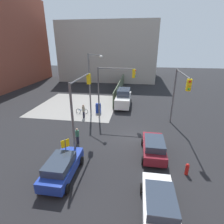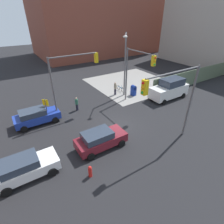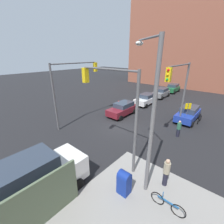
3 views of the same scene
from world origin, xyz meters
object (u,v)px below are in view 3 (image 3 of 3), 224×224
object	(u,v)px
traffic_signal_nw_corner	(179,86)
pedestrian_crossing	(179,128)
sedan_green	(173,88)
traffic_signal_se_corner	(73,81)
mailbox_blue	(124,182)
street_lamp_corner	(150,110)
hatchback_maroon	(123,109)
hatchback_blue	(188,113)
traffic_signal_ne_corner	(113,100)
sedan_white	(146,99)
fire_hydrant	(119,104)
van_white_delivery	(32,182)
bicycle_leaning_on_fence	(167,204)
pedestrian_waiting	(166,172)
bicycle_at_crosswalk	(200,119)
sedan_gray	(161,93)

from	to	relation	value
traffic_signal_nw_corner	pedestrian_crossing	size ratio (longest dim) A/B	4.03
sedan_green	pedestrian_crossing	xyz separation A→B (m)	(17.38, 6.82, -0.01)
traffic_signal_se_corner	mailbox_blue	bearing A→B (deg)	67.56
street_lamp_corner	pedestrian_crossing	world-z (taller)	street_lamp_corner
hatchback_maroon	hatchback_blue	world-z (taller)	same
hatchback_blue	pedestrian_crossing	xyz separation A→B (m)	(4.56, 0.42, -0.01)
traffic_signal_ne_corner	hatchback_blue	world-z (taller)	traffic_signal_ne_corner
sedan_white	sedan_green	bearing A→B (deg)	178.96
traffic_signal_ne_corner	fire_hydrant	world-z (taller)	traffic_signal_ne_corner
fire_hydrant	van_white_delivery	distance (m)	15.79
sedan_green	hatchback_blue	distance (m)	14.34
traffic_signal_nw_corner	traffic_signal_se_corner	size ratio (longest dim) A/B	1.00
traffic_signal_se_corner	hatchback_blue	xyz separation A→B (m)	(-8.83, 9.28, -3.81)
traffic_signal_nw_corner	bicycle_leaning_on_fence	distance (m)	9.54
traffic_signal_nw_corner	hatchback_blue	xyz separation A→B (m)	(-4.06, 0.28, -3.77)
pedestrian_waiting	bicycle_at_crosswalk	distance (m)	11.03
traffic_signal_se_corner	hatchback_blue	bearing A→B (deg)	133.57
traffic_signal_nw_corner	sedan_gray	world-z (taller)	traffic_signal_nw_corner
street_lamp_corner	sedan_white	size ratio (longest dim) A/B	1.92
sedan_gray	hatchback_maroon	bearing A→B (deg)	-0.65
traffic_signal_nw_corner	hatchback_blue	distance (m)	5.55
van_white_delivery	bicycle_leaning_on_fence	bearing A→B (deg)	126.46
sedan_gray	hatchback_blue	size ratio (longest dim) A/B	0.91
mailbox_blue	hatchback_maroon	bearing A→B (deg)	-142.74
traffic_signal_se_corner	pedestrian_waiting	size ratio (longest dim) A/B	3.59
street_lamp_corner	sedan_white	bearing A→B (deg)	-151.78
traffic_signal_se_corner	mailbox_blue	size ratio (longest dim) A/B	4.55
hatchback_blue	pedestrian_waiting	distance (m)	10.89
sedan_gray	bicycle_at_crosswalk	bearing A→B (deg)	46.82
sedan_white	pedestrian_crossing	bearing A→B (deg)	46.37
hatchback_blue	van_white_delivery	size ratio (longest dim) A/B	0.81
sedan_green	pedestrian_waiting	xyz separation A→B (m)	(23.58, 8.12, 0.11)
pedestrian_crossing	bicycle_at_crosswalk	size ratio (longest dim) A/B	0.92
bicycle_leaning_on_fence	mailbox_blue	bearing A→B (deg)	-74.72
fire_hydrant	pedestrian_waiting	distance (m)	14.12
mailbox_blue	sedan_green	xyz separation A→B (m)	(-25.58, -6.62, 0.08)
sedan_white	bicycle_at_crosswalk	bearing A→B (deg)	76.44
fire_hydrant	pedestrian_crossing	xyz separation A→B (m)	(3.00, 9.40, 0.35)
traffic_signal_nw_corner	hatchback_maroon	distance (m)	7.46
street_lamp_corner	bicycle_at_crosswalk	world-z (taller)	street_lamp_corner
hatchback_blue	pedestrian_waiting	world-z (taller)	pedestrian_waiting
van_white_delivery	hatchback_blue	bearing A→B (deg)	169.52
traffic_signal_ne_corner	street_lamp_corner	distance (m)	2.77
mailbox_blue	van_white_delivery	world-z (taller)	van_white_delivery
bicycle_leaning_on_fence	hatchback_blue	bearing A→B (deg)	-168.78
pedestrian_waiting	traffic_signal_se_corner	bearing A→B (deg)	-23.61
sedan_white	van_white_delivery	world-z (taller)	van_white_delivery
sedan_green	pedestrian_waiting	world-z (taller)	pedestrian_waiting
traffic_signal_se_corner	sedan_green	distance (m)	22.18
traffic_signal_nw_corner	mailbox_blue	size ratio (longest dim) A/B	4.55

